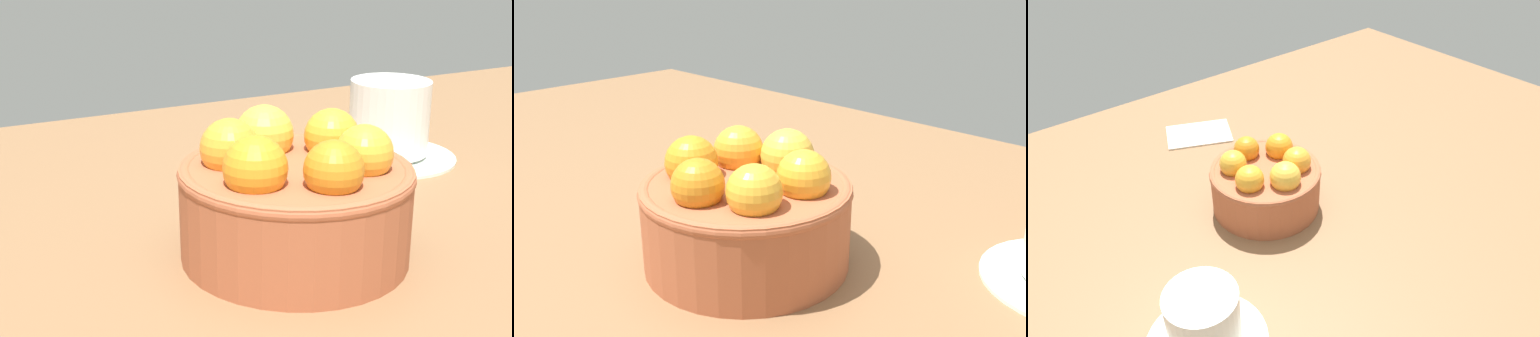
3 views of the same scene
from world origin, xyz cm
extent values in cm
cube|color=brown|center=(0.00, 0.00, -2.48)|extent=(137.18, 84.72, 4.96)
cylinder|color=#AD5938|center=(0.00, 0.00, 3.13)|extent=(15.13, 15.13, 6.26)
torus|color=#AD5938|center=(0.00, 0.00, 5.86)|extent=(15.33, 15.33, 1.00)
sphere|color=gold|center=(-3.51, 2.48, 7.30)|extent=(3.72, 3.72, 3.72)
sphere|color=gold|center=(-3.90, -1.80, 7.30)|extent=(3.80, 3.80, 3.80)
sphere|color=yellow|center=(-0.39, -4.28, 7.30)|extent=(4.11, 4.11, 4.11)
sphere|color=orange|center=(3.51, -2.48, 7.30)|extent=(3.93, 3.93, 3.93)
sphere|color=orange|center=(3.90, 1.80, 7.30)|extent=(3.95, 3.95, 3.95)
sphere|color=orange|center=(0.39, 4.28, 7.30)|extent=(3.64, 3.64, 3.64)
cylinder|color=white|center=(-18.61, -13.97, 0.30)|extent=(12.86, 12.86, 0.60)
cylinder|color=white|center=(-18.61, -13.97, 4.04)|extent=(7.48, 7.48, 6.88)
camera|label=1|loc=(22.07, 36.34, 20.68)|focal=49.04mm
camera|label=2|loc=(-28.50, 25.90, 21.49)|focal=40.74mm
camera|label=3|loc=(-31.01, -41.58, 43.09)|focal=32.77mm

